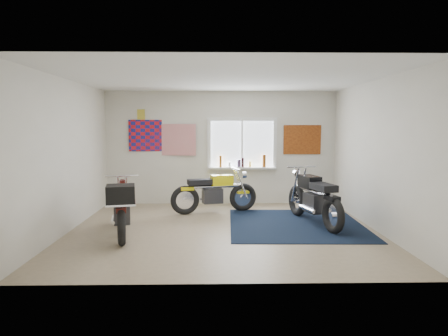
{
  "coord_description": "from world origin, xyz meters",
  "views": [
    {
      "loc": [
        -0.13,
        -7.09,
        1.87
      ],
      "look_at": [
        0.03,
        0.4,
        1.09
      ],
      "focal_mm": 32.0,
      "sensor_mm": 36.0,
      "label": 1
    }
  ],
  "objects_px": {
    "navy_rug": "(296,224)",
    "maroon_tourer": "(122,207)",
    "black_chrome_bike": "(314,200)",
    "yellow_triumph": "(214,193)"
  },
  "relations": [
    {
      "from": "navy_rug",
      "to": "black_chrome_bike",
      "type": "height_order",
      "value": "black_chrome_bike"
    },
    {
      "from": "navy_rug",
      "to": "yellow_triumph",
      "type": "distance_m",
      "value": 1.95
    },
    {
      "from": "black_chrome_bike",
      "to": "maroon_tourer",
      "type": "xyz_separation_m",
      "value": [
        -3.47,
        -0.84,
        0.04
      ]
    },
    {
      "from": "navy_rug",
      "to": "black_chrome_bike",
      "type": "bearing_deg",
      "value": 8.58
    },
    {
      "from": "yellow_triumph",
      "to": "maroon_tourer",
      "type": "bearing_deg",
      "value": -144.68
    },
    {
      "from": "yellow_triumph",
      "to": "black_chrome_bike",
      "type": "height_order",
      "value": "black_chrome_bike"
    },
    {
      "from": "navy_rug",
      "to": "maroon_tourer",
      "type": "bearing_deg",
      "value": -165.77
    },
    {
      "from": "maroon_tourer",
      "to": "black_chrome_bike",
      "type": "bearing_deg",
      "value": -88.37
    },
    {
      "from": "navy_rug",
      "to": "yellow_triumph",
      "type": "bearing_deg",
      "value": 145.19
    },
    {
      "from": "navy_rug",
      "to": "yellow_triumph",
      "type": "xyz_separation_m",
      "value": [
        -1.57,
        1.09,
        0.42
      ]
    }
  ]
}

